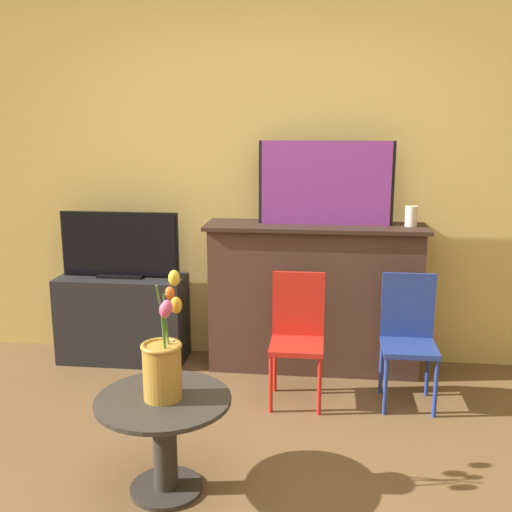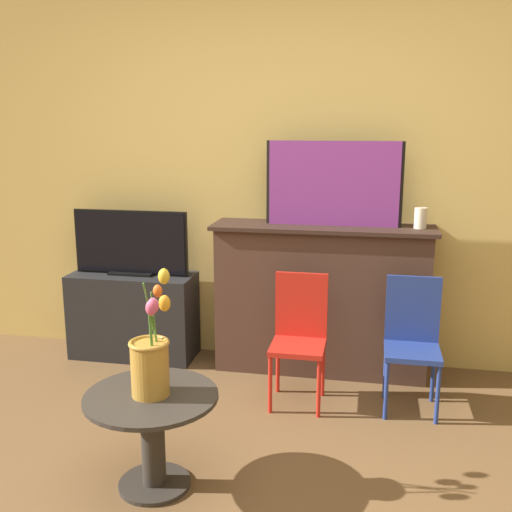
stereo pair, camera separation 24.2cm
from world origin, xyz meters
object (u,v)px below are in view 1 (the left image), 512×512
tv_monitor (120,246)px  vase_tulips (163,363)px  painting (326,183)px  chair_red (297,330)px  chair_blue (408,332)px

tv_monitor → vase_tulips: tv_monitor is taller
painting → tv_monitor: size_ratio=1.06×
painting → tv_monitor: 1.43m
painting → chair_red: (-0.14, -0.49, -0.81)m
chair_red → vase_tulips: vase_tulips is taller
tv_monitor → chair_blue: tv_monitor is taller
tv_monitor → vase_tulips: 1.62m
chair_red → tv_monitor: bearing=159.0°
chair_red → chair_blue: 0.64m
painting → tv_monitor: bearing=-179.2°
painting → vase_tulips: bearing=-114.5°
chair_red → chair_blue: bearing=4.1°
painting → tv_monitor: (-1.36, -0.02, -0.43)m
painting → chair_blue: (0.50, -0.44, -0.81)m
tv_monitor → chair_blue: bearing=-12.8°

